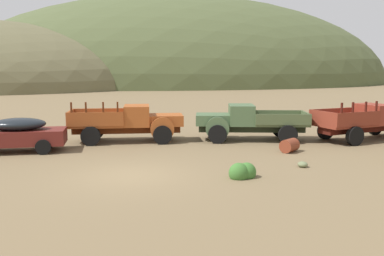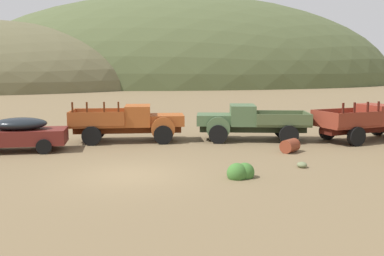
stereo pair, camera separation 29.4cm
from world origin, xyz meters
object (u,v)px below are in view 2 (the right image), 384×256
(car_oxblood, at_px, (11,134))
(oil_drum_tipped, at_px, (290,146))
(truck_oxide_orange, at_px, (136,122))
(truck_rust_red, at_px, (374,121))
(truck_weathered_green, at_px, (244,122))

(car_oxblood, height_order, oil_drum_tipped, car_oxblood)
(truck_oxide_orange, bearing_deg, truck_rust_red, -3.69)
(truck_oxide_orange, distance_m, truck_weathered_green, 5.68)
(car_oxblood, distance_m, truck_weathered_green, 11.43)
(truck_rust_red, bearing_deg, car_oxblood, 166.63)
(truck_weathered_green, relative_size, truck_rust_red, 0.98)
(car_oxblood, distance_m, truck_rust_red, 18.29)
(truck_weathered_green, height_order, truck_rust_red, truck_rust_red)
(car_oxblood, bearing_deg, oil_drum_tipped, 169.20)
(oil_drum_tipped, bearing_deg, truck_oxide_orange, 147.21)
(truck_weathered_green, distance_m, oil_drum_tipped, 3.68)
(truck_weathered_green, xyz_separation_m, truck_rust_red, (6.88, -1.18, 0.01))
(truck_rust_red, height_order, oil_drum_tipped, truck_rust_red)
(car_oxblood, height_order, truck_oxide_orange, truck_oxide_orange)
(truck_oxide_orange, height_order, truck_weathered_green, truck_oxide_orange)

